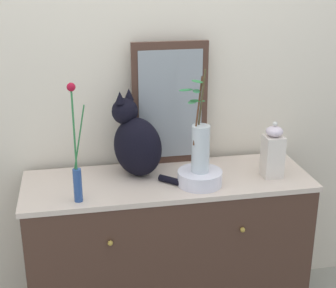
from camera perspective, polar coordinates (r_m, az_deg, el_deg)
The scene contains 8 objects.
wall_back at distance 2.60m, azimuth -1.30°, elevation 8.58°, with size 4.40×0.08×2.60m, color beige.
sideboard at distance 2.66m, azimuth 0.00°, elevation -11.99°, with size 1.39×0.48×0.82m.
mirror_leaning at distance 2.56m, azimuth 0.23°, elevation 4.49°, with size 0.38×0.03×0.63m.
cat_sitting at distance 2.45m, azimuth -3.62°, elevation 0.25°, with size 0.36×0.35×0.42m.
vase_slim_green at distance 2.21m, azimuth -10.24°, elevation -2.35°, with size 0.07×0.04×0.53m.
bowl_porcelain at distance 2.40m, azimuth 3.60°, elevation -3.81°, with size 0.21×0.21×0.07m, color white.
vase_glass_clear at distance 2.34m, azimuth 3.64°, elevation -0.13°, with size 0.14×0.13×0.48m.
jar_lidded_porcelain at distance 2.50m, azimuth 11.70°, elevation -0.90°, with size 0.09×0.09×0.28m.
Camera 1 is at (-0.43, -2.21, 1.83)m, focal length 54.25 mm.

